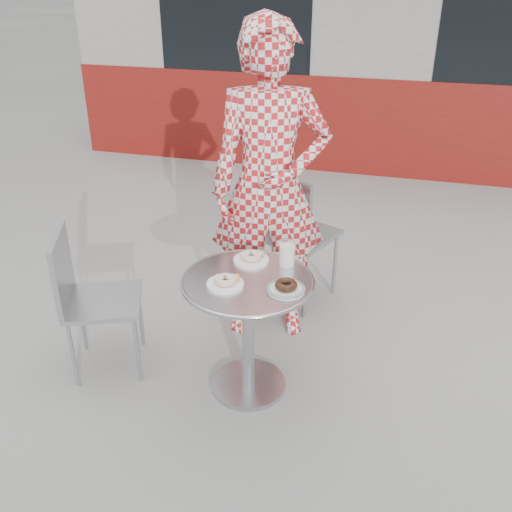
% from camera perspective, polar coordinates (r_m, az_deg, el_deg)
% --- Properties ---
extents(ground, '(60.00, 60.00, 0.00)m').
position_cam_1_polar(ground, '(3.19, -0.38, -12.89)').
color(ground, '#9D9A95').
rests_on(ground, ground).
extents(storefront, '(6.02, 4.55, 3.00)m').
position_cam_1_polar(storefront, '(7.93, 11.48, 23.05)').
color(storefront, gray).
rests_on(storefront, ground).
extents(bistro_table, '(0.67, 0.67, 0.67)m').
position_cam_1_polar(bistro_table, '(2.89, -0.82, -5.18)').
color(bistro_table, silver).
rests_on(bistro_table, ground).
extents(chair_far, '(0.57, 0.57, 0.92)m').
position_cam_1_polar(chair_far, '(3.81, 3.99, -0.40)').
color(chair_far, '#9C9EA3').
rests_on(chair_far, ground).
extents(chair_left, '(0.52, 0.52, 0.83)m').
position_cam_1_polar(chair_left, '(3.29, -14.86, -6.88)').
color(chair_left, '#9C9EA3').
rests_on(chair_left, ground).
extents(seated_person, '(0.77, 0.61, 1.84)m').
position_cam_1_polar(seated_person, '(3.23, 1.37, 6.83)').
color(seated_person, '#AA1A1E').
rests_on(seated_person, ground).
extents(plate_far, '(0.18, 0.18, 0.05)m').
position_cam_1_polar(plate_far, '(2.96, -0.44, -0.15)').
color(plate_far, white).
rests_on(plate_far, bistro_table).
extents(plate_near, '(0.18, 0.18, 0.05)m').
position_cam_1_polar(plate_near, '(2.75, -3.03, -2.56)').
color(plate_near, white).
rests_on(plate_near, bistro_table).
extents(plate_checker, '(0.19, 0.19, 0.05)m').
position_cam_1_polar(plate_checker, '(2.71, 3.02, -3.17)').
color(plate_checker, white).
rests_on(plate_checker, bistro_table).
extents(milk_cup, '(0.08, 0.08, 0.13)m').
position_cam_1_polar(milk_cup, '(2.90, 3.12, 0.18)').
color(milk_cup, white).
rests_on(milk_cup, bistro_table).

